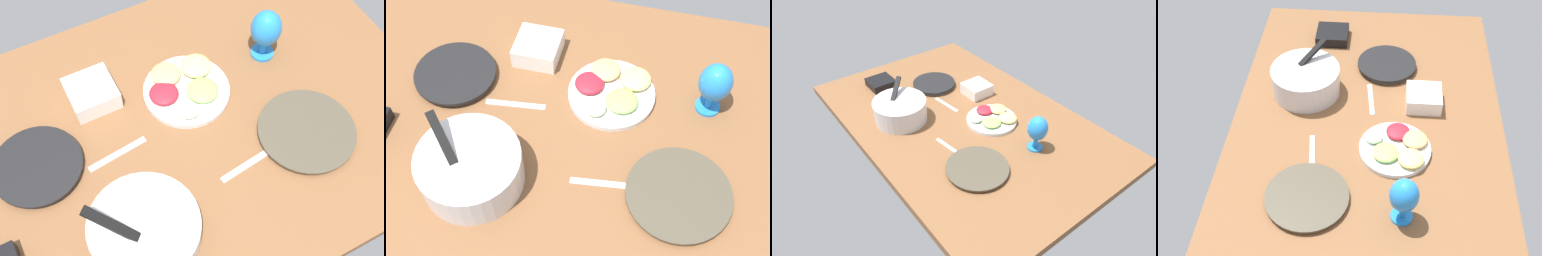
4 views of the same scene
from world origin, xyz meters
The scene contains 9 objects.
ground_plane centered at (0.00, 0.00, -2.00)cm, with size 160.00×104.00×4.00cm, color brown.
dinner_plate_left centered at (-34.90, 18.01, 1.07)cm, with size 28.22×28.22×2.05cm.
dinner_plate_right centered at (37.08, -6.61, 1.36)cm, with size 25.05×25.05×2.62cm.
mixing_bowl centered at (19.21, 25.78, 6.19)cm, with size 27.47×27.47×18.40cm.
fruit_platter centered at (-11.04, -11.60, 1.89)cm, with size 26.13×26.13×4.84cm.
hurricane_glass_blue centered at (-39.55, -13.36, 11.00)cm, with size 9.48×9.48×17.67cm.
square_bowl_white centered at (14.87, -21.63, 3.58)cm, with size 13.69×13.69×6.43cm.
fork_by_left_plate centered at (-14.94, 18.99, 0.30)cm, with size 18.00×1.80×0.60cm, color silver.
fork_by_right_plate centered at (15.96, -0.83, 0.30)cm, with size 18.00×1.80×0.60cm, color silver.
Camera 1 is at (29.30, 69.58, 123.83)cm, focal length 47.01 mm.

